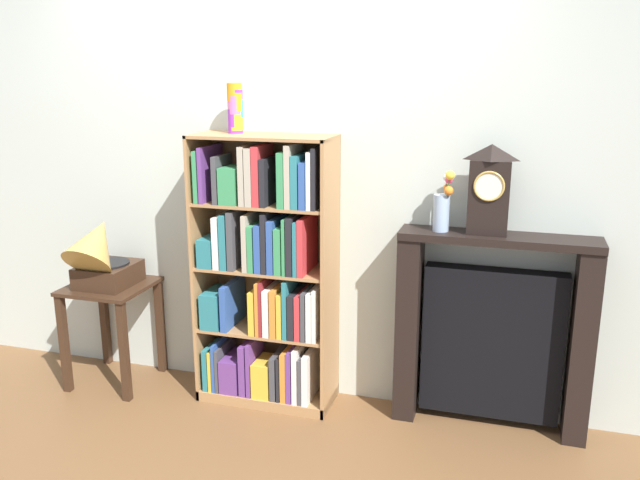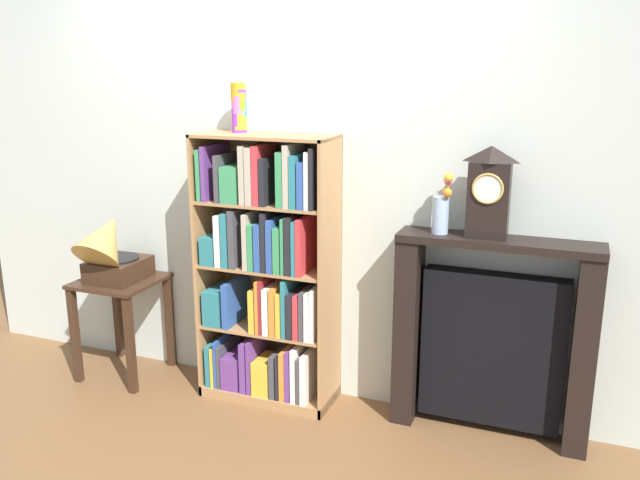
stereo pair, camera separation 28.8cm
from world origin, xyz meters
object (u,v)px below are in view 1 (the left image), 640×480
(side_table_left, at_px, (112,310))
(flower_vase, at_px, (443,206))
(cup_stack, at_px, (235,108))
(mantel_clock, at_px, (489,190))
(gramophone, at_px, (100,254))
(bookshelf, at_px, (266,281))
(fireplace_mantel, at_px, (492,333))

(side_table_left, height_order, flower_vase, flower_vase)
(cup_stack, height_order, mantel_clock, cup_stack)
(side_table_left, bearing_deg, flower_vase, 3.55)
(cup_stack, bearing_deg, gramophone, -168.41)
(bookshelf, distance_m, fireplace_mantel, 1.28)
(cup_stack, height_order, flower_vase, cup_stack)
(mantel_clock, bearing_deg, fireplace_mantel, 17.71)
(cup_stack, bearing_deg, mantel_clock, 0.70)
(side_table_left, bearing_deg, fireplace_mantel, 3.59)
(gramophone, distance_m, flower_vase, 2.01)
(side_table_left, relative_size, mantel_clock, 1.38)
(side_table_left, bearing_deg, bookshelf, 3.31)
(bookshelf, xyz_separation_m, side_table_left, (-1.00, -0.06, -0.27))
(cup_stack, xyz_separation_m, flower_vase, (1.15, 0.02, -0.48))
(side_table_left, xyz_separation_m, gramophone, (-0.00, -0.06, 0.38))
(bookshelf, bearing_deg, mantel_clock, 3.03)
(cup_stack, height_order, gramophone, cup_stack)
(fireplace_mantel, bearing_deg, mantel_clock, -162.29)
(fireplace_mantel, height_order, mantel_clock, mantel_clock)
(bookshelf, relative_size, side_table_left, 2.45)
(gramophone, bearing_deg, fireplace_mantel, 5.21)
(bookshelf, bearing_deg, gramophone, -173.03)
(bookshelf, relative_size, flower_vase, 4.81)
(bookshelf, height_order, mantel_clock, bookshelf)
(cup_stack, distance_m, fireplace_mantel, 1.85)
(bookshelf, distance_m, cup_stack, 0.98)
(cup_stack, xyz_separation_m, mantel_clock, (1.38, 0.02, -0.38))
(bookshelf, relative_size, gramophone, 3.16)
(side_table_left, bearing_deg, mantel_clock, 3.16)
(fireplace_mantel, height_order, flower_vase, flower_vase)
(side_table_left, bearing_deg, gramophone, -90.00)
(cup_stack, distance_m, flower_vase, 1.24)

